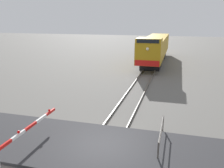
# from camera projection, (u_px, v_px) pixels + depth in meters

# --- Properties ---
(ground_plane) EXTENTS (160.00, 160.00, 0.00)m
(ground_plane) POSITION_uv_depth(u_px,v_px,m) (102.00, 149.00, 12.09)
(ground_plane) COLOR #605E59
(rail_track_left) EXTENTS (0.08, 80.00, 0.15)m
(rail_track_left) POSITION_uv_depth(u_px,v_px,m) (89.00, 146.00, 12.25)
(rail_track_left) COLOR #59544C
(rail_track_left) RESTS_ON ground_plane
(rail_track_right) EXTENTS (0.08, 80.00, 0.15)m
(rail_track_right) POSITION_uv_depth(u_px,v_px,m) (116.00, 150.00, 11.88)
(rail_track_right) COLOR #59544C
(rail_track_right) RESTS_ON ground_plane
(road_surface) EXTENTS (36.00, 4.88, 0.15)m
(road_surface) POSITION_uv_depth(u_px,v_px,m) (102.00, 148.00, 12.07)
(road_surface) COLOR #2D2D30
(road_surface) RESTS_ON ground_plane
(locomotive) EXTENTS (2.90, 18.33, 4.10)m
(locomotive) POSITION_uv_depth(u_px,v_px,m) (155.00, 47.00, 35.19)
(locomotive) COLOR black
(locomotive) RESTS_ON ground_plane
(crossing_gate) EXTENTS (0.36, 5.71, 1.25)m
(crossing_gate) POSITION_uv_depth(u_px,v_px,m) (5.00, 151.00, 10.49)
(crossing_gate) COLOR silver
(crossing_gate) RESTS_ON ground_plane
(guard_railing) EXTENTS (0.08, 3.28, 0.95)m
(guard_railing) POSITION_uv_depth(u_px,v_px,m) (161.00, 133.00, 12.43)
(guard_railing) COLOR #4C4742
(guard_railing) RESTS_ON ground_plane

